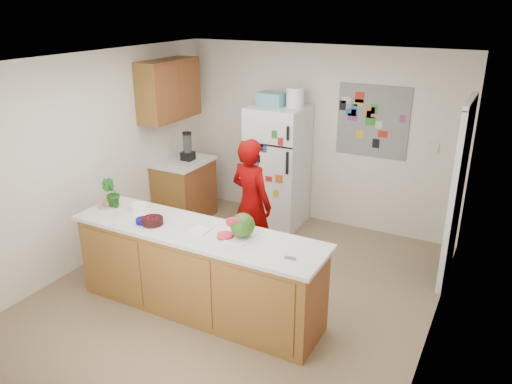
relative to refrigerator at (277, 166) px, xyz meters
The scene contains 26 objects.
floor 2.12m from the refrigerator, 76.54° to the right, with size 4.00×4.50×0.02m, color brown.
wall_back 0.71m from the refrigerator, 40.18° to the left, with size 4.00×0.02×2.50m, color beige.
wall_left 2.48m from the refrigerator, 129.69° to the right, with size 0.02×4.50×2.50m, color beige.
wall_right 3.12m from the refrigerator, 37.39° to the right, with size 0.02×4.50×2.50m, color beige.
ceiling 2.55m from the refrigerator, 76.54° to the right, with size 4.00×4.50×0.02m, color white.
doorway 2.48m from the refrigerator, 10.01° to the right, with size 0.03×0.85×2.04m, color black.
peninsula_base 2.43m from the refrigerator, 84.00° to the right, with size 2.60×0.62×0.88m, color brown.
peninsula_top 2.39m from the refrigerator, 84.00° to the right, with size 2.68×0.70×0.04m, color silver.
side_counter_base 1.41m from the refrigerator, 156.86° to the right, with size 0.60×0.80×0.86m, color brown.
side_counter_top 1.35m from the refrigerator, 156.86° to the right, with size 0.64×0.84×0.04m, color silver.
upper_cabinets 1.82m from the refrigerator, 157.05° to the right, with size 0.35×1.00×0.80m, color brown.
refrigerator is the anchor object (origin of this frame).
fridge_top_bin 0.95m from the refrigerator, behind, with size 0.35×0.28×0.18m, color #5999B2.
photo_collage 1.43m from the refrigerator, 16.61° to the left, with size 0.95×0.01×0.95m, color slate.
person 1.26m from the refrigerator, 78.60° to the right, with size 0.57×0.38×1.57m, color #650101.
blender_appliance 1.30m from the refrigerator, 158.33° to the right, with size 0.12×0.12×0.38m, color black.
cutting_board 2.44m from the refrigerator, 73.72° to the right, with size 0.37×0.27×0.01m, color white.
watermelon 2.44m from the refrigerator, 72.24° to the right, with size 0.24×0.24×0.24m, color #2D5911.
watermelon_slice 2.46m from the refrigerator, 76.10° to the right, with size 0.16×0.16×0.02m, color red.
cherry_bowl 2.49m from the refrigerator, 94.88° to the right, with size 0.22×0.22×0.07m, color black.
white_bowl 2.31m from the refrigerator, 104.47° to the right, with size 0.20×0.20×0.06m, color white.
cobalt_bowl 2.53m from the refrigerator, 97.27° to the right, with size 0.14×0.14×0.05m, color #080459.
plate 2.51m from the refrigerator, 112.27° to the right, with size 0.24×0.24×0.02m, color #C6B398.
paper_towel 2.40m from the refrigerator, 82.72° to the right, with size 0.17×0.15×0.02m, color white.
keys 2.81m from the refrigerator, 62.15° to the right, with size 0.10×0.04×0.01m, color slate.
potted_plant 2.50m from the refrigerator, 110.77° to the right, with size 0.18×0.14×0.33m, color #133F0C.
Camera 1 is at (2.41, -4.16, 3.04)m, focal length 35.00 mm.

